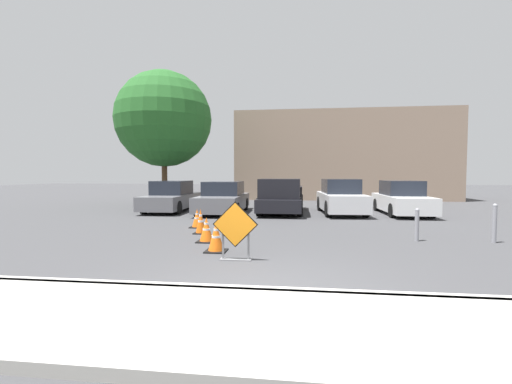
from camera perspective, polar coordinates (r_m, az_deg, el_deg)
ground_plane at (r=15.04m, az=4.83°, el=-3.97°), size 96.00×96.00×0.00m
sidewalk_strip at (r=4.22m, az=-1.01°, el=-21.39°), size 26.74×2.23×0.14m
curb_lip at (r=5.25m, az=0.74°, el=-16.41°), size 26.74×0.20×0.14m
road_closed_sign at (r=7.22m, az=-3.46°, el=-6.30°), size 0.96×0.20×1.25m
traffic_cone_nearest at (r=8.14m, az=-6.68°, el=-7.48°), size 0.50×0.50×0.70m
traffic_cone_second at (r=9.31m, az=-8.27°, el=-6.25°), size 0.49×0.49×0.67m
traffic_cone_third at (r=10.63m, az=-9.21°, el=-4.87°), size 0.40×0.40×0.76m
traffic_cone_fourth at (r=11.85m, az=-9.79°, el=-4.38°), size 0.47×0.47×0.63m
parked_car_nearest at (r=17.49m, az=-13.88°, el=-0.86°), size 1.88×4.58×1.49m
parked_car_second at (r=16.21m, az=-5.48°, el=-1.10°), size 1.97×4.56×1.47m
pickup_truck at (r=15.99m, az=4.21°, el=-0.94°), size 2.07×5.06×1.61m
parked_car_third at (r=16.22m, az=13.93°, el=-0.95°), size 1.98×4.34×1.60m
parked_car_fourth at (r=16.91m, az=23.10°, el=-1.09°), size 1.80×4.43×1.53m
bollard_nearest at (r=10.28m, az=25.24°, el=-4.80°), size 0.12×0.12×0.90m
bollard_second at (r=11.04m, az=34.94°, el=-4.14°), size 0.12×0.12×1.04m
building_facade_backdrop at (r=26.65m, az=14.01°, el=5.76°), size 15.47×5.00×6.31m
street_tree_behind_lot at (r=21.08m, az=-15.12°, el=11.62°), size 5.54×5.54×7.80m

